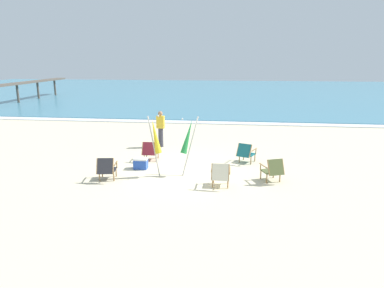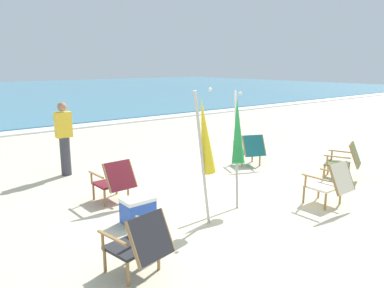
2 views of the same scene
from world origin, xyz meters
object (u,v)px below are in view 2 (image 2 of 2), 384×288
Objects in this scene: beach_chair_back_left at (331,183)px; beach_chair_front_left at (115,180)px; beach_chair_mid_center at (140,242)px; umbrella_furled_yellow at (205,137)px; person_near_chairs at (64,138)px; beach_chair_back_right at (345,160)px; cooler_box at (138,210)px; beach_chair_far_center at (250,149)px; umbrella_furled_green at (238,131)px.

beach_chair_front_left is at bearing 138.53° from beach_chair_back_left.
beach_chair_front_left is (0.89, 2.34, -0.00)m from beach_chair_mid_center.
umbrella_furled_yellow is at bearing 160.38° from beach_chair_back_left.
beach_chair_mid_center is 4.66m from person_near_chairs.
beach_chair_back_right is at bearing 22.09° from beach_chair_back_left.
cooler_box is (0.77, 1.35, -0.23)m from beach_chair_mid_center.
beach_chair_back_right is 1.79m from beach_chair_back_left.
umbrella_furled_yellow reaches higher than beach_chair_mid_center.
beach_chair_back_right is at bearing -1.71° from umbrella_furled_yellow.
umbrella_furled_yellow reaches higher than cooler_box.
beach_chair_mid_center is 1.89m from umbrella_furled_yellow.
beach_chair_back_right is 1.76× the size of cooler_box.
beach_chair_far_center is 4.30m from person_near_chairs.
beach_chair_front_left is 2.33m from umbrella_furled_green.
umbrella_furled_green reaches higher than cooler_box.
beach_chair_back_left is 0.38× the size of umbrella_furled_yellow.
beach_chair_back_right reaches higher than beach_chair_mid_center.
beach_chair_back_left is (3.73, -0.17, 0.00)m from beach_chair_mid_center.
beach_chair_far_center is at bearing 31.33° from umbrella_furled_yellow.
umbrella_furled_green is 1.23× the size of person_near_chairs.
beach_chair_back_right is at bearing 5.35° from beach_chair_mid_center.
beach_chair_mid_center is at bearing -119.71° from cooler_box.
umbrella_furled_yellow reaches higher than beach_chair_back_right.
cooler_box is at bearing 152.76° from beach_chair_back_left.
beach_chair_mid_center is 1.03× the size of beach_chair_front_left.
beach_chair_front_left is 0.98× the size of beach_chair_back_left.
beach_chair_back_left is 1.85m from umbrella_furled_green.
beach_chair_front_left is at bearing 109.93° from umbrella_furled_yellow.
person_near_chairs is (-0.05, 2.23, 0.42)m from beach_chair_front_left.
beach_chair_mid_center is 0.38× the size of umbrella_furled_yellow.
umbrella_furled_green reaches higher than beach_chair_front_left.
beach_chair_back_right is at bearing -9.34° from umbrella_furled_green.
umbrella_furled_yellow reaches higher than beach_chair_front_left.
cooler_box is at bearing -96.85° from beach_chair_front_left.
cooler_box is (-2.95, 1.52, -0.23)m from beach_chair_back_left.
beach_chair_far_center is 1.86× the size of cooler_box.
beach_chair_far_center is 3.72m from umbrella_furled_yellow.
cooler_box is at bearing 60.29° from beach_chair_mid_center.
beach_chair_front_left reaches higher than cooler_box.
cooler_box is (-1.79, 0.38, -1.11)m from umbrella_furled_green.
beach_chair_far_center is 0.56× the size of person_near_chairs.
umbrella_furled_yellow is 1.05× the size of umbrella_furled_green.
umbrella_furled_green is (1.67, -1.37, 0.88)m from beach_chair_front_left.
beach_chair_front_left is 3.69m from beach_chair_far_center.
person_near_chairs is (-1.72, 3.60, -0.47)m from umbrella_furled_green.
beach_chair_back_left is 0.40× the size of umbrella_furled_green.
beach_chair_mid_center is at bearing -159.23° from umbrella_furled_green.
beach_chair_back_right reaches higher than beach_chair_back_left.
beach_chair_mid_center is at bearing -110.84° from beach_chair_front_left.
beach_chair_back_right is 3.00m from umbrella_furled_green.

